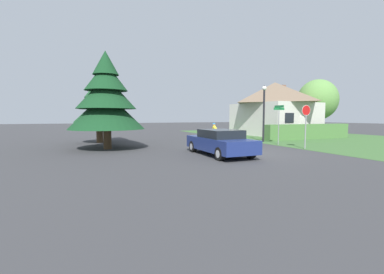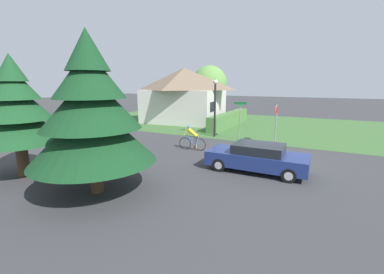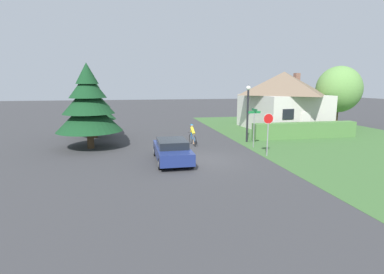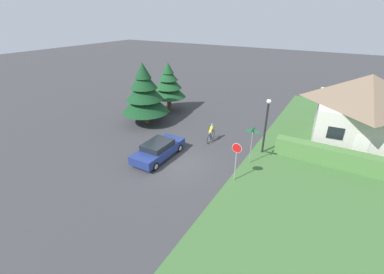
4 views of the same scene
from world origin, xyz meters
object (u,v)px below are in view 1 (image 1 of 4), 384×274
object	(u,v)px
sedan_left_lane	(220,142)
conifer_tall_far	(99,103)
cyclist	(216,134)
street_lamp	(264,107)
deciduous_tree_right	(317,100)
cottage_house	(274,108)
street_name_sign	(279,118)
stop_sign	(306,119)
conifer_tall_near	(106,99)

from	to	relation	value
sedan_left_lane	conifer_tall_far	bearing A→B (deg)	30.56
cyclist	street_lamp	bearing A→B (deg)	-91.67
sedan_left_lane	conifer_tall_far	xyz separation A→B (m)	(-5.33, 8.95, 2.29)
cyclist	conifer_tall_far	distance (m)	8.98
sedan_left_lane	deciduous_tree_right	xyz separation A→B (m)	(18.40, 10.46, 3.22)
cottage_house	street_name_sign	size ratio (longest dim) A/B	3.11
street_lamp	conifer_tall_far	size ratio (longest dim) A/B	0.84
stop_sign	street_lamp	bearing A→B (deg)	-94.02
sedan_left_lane	stop_sign	xyz separation A→B (m)	(5.97, 0.21, 1.18)
sedan_left_lane	street_name_sign	distance (m)	6.80
cyclist	conifer_tall_near	bearing A→B (deg)	81.50
street_lamp	street_name_sign	world-z (taller)	street_lamp
stop_sign	deciduous_tree_right	bearing A→B (deg)	-138.70
street_name_sign	conifer_tall_near	world-z (taller)	conifer_tall_near
conifer_tall_near	cyclist	bearing A→B (deg)	-2.54
stop_sign	conifer_tall_far	distance (m)	14.33
cyclist	street_lamp	xyz separation A→B (m)	(4.32, 0.32, 2.01)
cyclist	street_name_sign	world-z (taller)	street_name_sign
sedan_left_lane	street_lamp	bearing A→B (deg)	-53.71
conifer_tall_far	deciduous_tree_right	xyz separation A→B (m)	(23.73, 1.51, 0.94)
cyclist	conifer_tall_far	world-z (taller)	conifer_tall_far
street_lamp	stop_sign	bearing A→B (deg)	-95.79
street_name_sign	cyclist	bearing A→B (deg)	156.71
street_lamp	conifer_tall_near	bearing A→B (deg)	-179.98
sedan_left_lane	stop_sign	size ratio (longest dim) A/B	1.70
cottage_house	street_lamp	xyz separation A→B (m)	(-6.07, -6.00, -0.18)
cottage_house	conifer_tall_far	size ratio (longest dim) A/B	1.63
cyclist	deciduous_tree_right	bearing A→B (deg)	-75.66
street_name_sign	sedan_left_lane	bearing A→B (deg)	-156.07
street_name_sign	stop_sign	bearing A→B (deg)	-93.31
street_name_sign	street_lamp	bearing A→B (deg)	81.19
street_name_sign	conifer_tall_far	world-z (taller)	conifer_tall_far
sedan_left_lane	stop_sign	world-z (taller)	stop_sign
cyclist	stop_sign	world-z (taller)	stop_sign
cottage_house	street_lamp	distance (m)	8.53
cottage_house	conifer_tall_far	xyz separation A→B (m)	(-17.83, -1.80, 0.04)
cottage_house	stop_sign	size ratio (longest dim) A/B	3.21
conifer_tall_far	street_name_sign	bearing A→B (deg)	-28.60
conifer_tall_far	deciduous_tree_right	size ratio (longest dim) A/B	0.84
deciduous_tree_right	street_lamp	bearing A→B (deg)	-154.53
cottage_house	cyclist	xyz separation A→B (m)	(-10.39, -6.32, -2.19)
conifer_tall_near	deciduous_tree_right	world-z (taller)	deciduous_tree_right
cyclist	stop_sign	distance (m)	5.83
street_name_sign	deciduous_tree_right	xyz separation A→B (m)	(12.29, 7.75, 1.99)
cyclist	street_lamp	world-z (taller)	street_lamp
street_lamp	conifer_tall_near	size ratio (longest dim) A/B	0.75
street_lamp	deciduous_tree_right	world-z (taller)	deciduous_tree_right
conifer_tall_near	street_name_sign	bearing A→B (deg)	-10.34
deciduous_tree_right	conifer_tall_near	bearing A→B (deg)	-166.34
street_lamp	street_name_sign	xyz separation A→B (m)	(-0.32, -2.05, -0.83)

